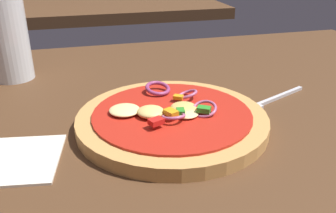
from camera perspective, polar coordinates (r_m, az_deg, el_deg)
The scene contains 5 objects.
dining_table at distance 0.51m, azimuth -4.30°, elevation -4.02°, with size 1.24×0.81×0.04m.
pizza at distance 0.47m, azimuth 0.56°, elevation -1.98°, with size 0.25×0.25×0.03m.
fork at distance 0.57m, azimuth 15.41°, elevation 0.82°, with size 0.15×0.07×0.01m.
beer_glass at distance 0.69m, azimuth -23.77°, elevation 8.95°, with size 0.07×0.07×0.14m.
background_table at distance 1.56m, azimuth -9.29°, elevation 15.39°, with size 0.85×0.60×0.04m.
Camera 1 is at (-0.08, -0.44, 0.26)m, focal length 38.77 mm.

